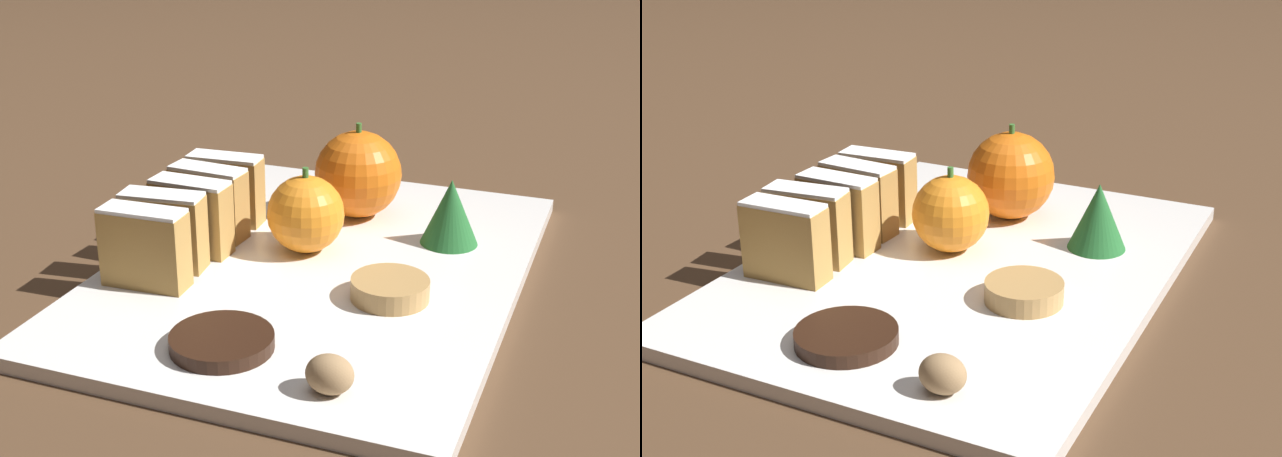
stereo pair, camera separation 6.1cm
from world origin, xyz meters
TOP-DOWN VIEW (x-y plane):
  - ground_plane at (0.00, 0.00)m, footprint 6.00×6.00m
  - serving_platter at (0.00, 0.00)m, footprint 0.32×0.43m
  - stollen_slice_front at (-0.11, -0.09)m, footprint 0.07×0.03m
  - stollen_slice_second at (-0.11, -0.05)m, footprint 0.07×0.03m
  - stollen_slice_third at (-0.11, -0.02)m, footprint 0.07×0.03m
  - stollen_slice_fourth at (-0.11, 0.02)m, footprint 0.07×0.03m
  - stollen_slice_fifth at (-0.11, 0.05)m, footprint 0.07×0.03m
  - orange_near at (-0.01, 0.11)m, footprint 0.08×0.08m
  - orange_far at (-0.02, 0.02)m, footprint 0.06×0.06m
  - walnut at (0.07, -0.18)m, footprint 0.03×0.03m
  - chocolate_cookie at (-0.01, -0.15)m, footprint 0.07×0.07m
  - gingerbread_cookie at (0.07, -0.04)m, footprint 0.06×0.06m
  - evergreen_sprig at (0.09, 0.08)m, footprint 0.05×0.05m

SIDE VIEW (x-z plane):
  - ground_plane at x=0.00m, z-range 0.00..0.00m
  - serving_platter at x=0.00m, z-range 0.00..0.01m
  - chocolate_cookie at x=-0.01m, z-range 0.01..0.02m
  - gingerbread_cookie at x=0.07m, z-range 0.01..0.03m
  - walnut at x=0.07m, z-range 0.01..0.04m
  - evergreen_sprig at x=0.09m, z-range 0.01..0.07m
  - stollen_slice_front at x=-0.11m, z-range 0.01..0.07m
  - stollen_slice_second at x=-0.11m, z-range 0.01..0.07m
  - stollen_slice_third at x=-0.11m, z-range 0.01..0.07m
  - stollen_slice_fourth at x=-0.11m, z-range 0.01..0.07m
  - stollen_slice_fifth at x=-0.11m, z-range 0.01..0.07m
  - orange_far at x=-0.02m, z-range 0.01..0.08m
  - orange_near at x=-0.01m, z-range 0.01..0.10m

